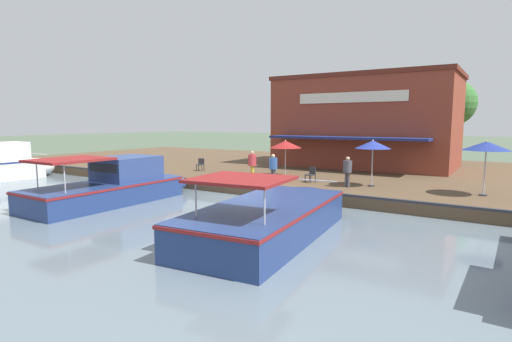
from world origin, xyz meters
name	(u,v)px	position (x,y,z in m)	size (l,w,h in m)	color
ground_plane	(242,197)	(0.00, 0.00, 0.00)	(220.00, 220.00, 0.00)	#4C5B47
quay_deck	(324,170)	(-11.00, 0.00, 0.30)	(22.00, 56.00, 0.60)	brown
quay_edge_fender	(243,185)	(-0.10, 0.00, 0.65)	(0.20, 50.40, 0.10)	#2D2D33
waterfront_restaurant	(366,122)	(-13.20, 2.45, 4.00)	(9.18, 12.96, 6.81)	brown
patio_umbrella_mid_patio_left	(285,144)	(-4.53, 0.14, 2.59)	(1.98, 1.98, 2.26)	#B7B7B7
patio_umbrella_back_row	(486,146)	(-3.60, 10.97, 2.89)	(2.02, 2.02, 2.54)	#B7B7B7
patio_umbrella_near_quay_edge	(373,145)	(-3.50, 5.85, 2.79)	(1.83, 1.83, 2.45)	#B7B7B7
cafe_chair_facing_river	(201,164)	(-3.90, -6.19, 1.08)	(0.55, 0.55, 0.85)	#2D2D33
cafe_chair_far_corner_seat	(311,174)	(-3.11, 2.55, 1.08)	(0.53, 0.53, 0.85)	#2D2D33
cafe_chair_under_first_umbrella	(131,163)	(-1.63, -10.69, 1.08)	(0.46, 0.46, 0.85)	#2D2D33
cafe_chair_beside_entrance	(154,164)	(-2.06, -8.84, 1.08)	(0.54, 0.54, 0.85)	#2D2D33
person_near_entrance	(348,168)	(-2.56, 4.86, 1.59)	(0.45, 0.45, 1.59)	#4C4C56
person_at_quay_edge	(273,165)	(-1.67, 0.92, 1.61)	(0.46, 0.46, 1.62)	#4C4C56
person_mid_patio	(252,162)	(-2.23, -0.82, 1.66)	(0.48, 0.48, 1.69)	gold
motorboat_fourth_along	(277,214)	(5.13, 5.02, 0.70)	(9.20, 4.00, 2.26)	navy
motorboat_mid_row	(121,185)	(4.42, -4.25, 0.85)	(8.79, 2.96, 2.30)	navy
tree_behind_restaurant	(450,104)	(-19.45, 7.46, 5.42)	(3.94, 3.76, 6.81)	brown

